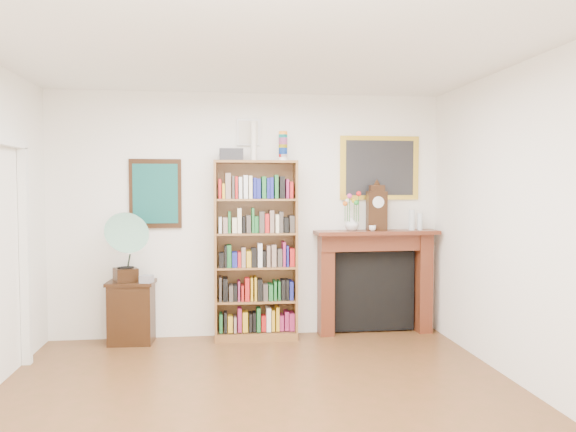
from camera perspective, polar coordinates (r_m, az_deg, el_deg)
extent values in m
cube|color=brown|center=(4.36, -2.07, -20.43)|extent=(4.50, 5.00, 0.01)
cube|color=white|center=(4.14, -2.15, 17.99)|extent=(4.50, 5.00, 0.01)
cube|color=white|center=(6.50, -4.03, 0.10)|extent=(4.50, 0.01, 2.80)
cube|color=white|center=(1.56, 6.02, -9.17)|extent=(4.50, 0.01, 2.80)
cube|color=white|center=(4.77, 25.92, -1.25)|extent=(0.01, 5.00, 2.80)
cube|color=white|center=(5.99, -25.17, -3.79)|extent=(0.08, 0.08, 2.10)
cube|color=white|center=(5.52, -26.94, 6.84)|extent=(0.08, 1.02, 0.08)
cube|color=black|center=(6.51, -13.31, 2.23)|extent=(0.58, 0.03, 0.78)
cube|color=#11514C|center=(6.49, -13.33, 2.22)|extent=(0.50, 0.01, 0.67)
cube|color=white|center=(6.51, -4.06, 8.47)|extent=(0.26, 0.03, 0.30)
cube|color=silver|center=(6.49, -4.05, 8.49)|extent=(0.22, 0.01, 0.26)
cube|color=gold|center=(6.74, 9.27, 4.84)|extent=(0.95, 0.03, 0.75)
cube|color=#262628|center=(6.73, 9.31, 4.85)|extent=(0.82, 0.01, 0.65)
cube|color=brown|center=(6.34, -7.35, -3.53)|extent=(0.04, 0.33, 2.02)
cube|color=brown|center=(6.40, 0.75, -3.45)|extent=(0.04, 0.33, 2.02)
cube|color=brown|center=(6.32, -3.31, 5.50)|extent=(0.94, 0.35, 0.03)
cube|color=brown|center=(6.54, -3.25, -11.94)|extent=(0.94, 0.35, 0.09)
cube|color=brown|center=(6.51, -3.37, -3.35)|extent=(0.93, 0.04, 2.02)
cube|color=brown|center=(6.45, -3.26, -8.57)|extent=(0.88, 0.33, 0.02)
cube|color=brown|center=(6.38, -3.27, -5.20)|extent=(0.88, 0.33, 0.02)
cube|color=brown|center=(6.34, -3.28, -1.78)|extent=(0.88, 0.33, 0.02)
cube|color=brown|center=(6.32, -3.29, 1.67)|extent=(0.88, 0.33, 0.02)
cube|color=black|center=(6.50, -15.61, -9.39)|extent=(0.53, 0.40, 0.69)
cube|color=#522513|center=(6.58, 3.87, -6.99)|extent=(0.17, 0.22, 1.18)
cube|color=#522513|center=(6.90, 13.58, -6.60)|extent=(0.17, 0.22, 1.18)
cube|color=#522513|center=(6.65, 8.88, -2.63)|extent=(1.34, 0.26, 0.19)
cube|color=#522513|center=(6.60, 8.99, -1.65)|extent=(1.45, 0.39, 0.04)
cube|color=black|center=(6.80, 8.67, -7.51)|extent=(0.97, 0.09, 0.94)
cube|color=black|center=(6.45, -16.16, -5.73)|extent=(0.30, 0.30, 0.14)
cylinder|color=black|center=(6.44, -16.17, -5.07)|extent=(0.23, 0.23, 0.01)
cone|color=#2D4131|center=(6.26, -16.42, -2.38)|extent=(0.65, 0.71, 0.60)
cube|color=#ADADB9|center=(6.28, -14.18, -6.22)|extent=(0.15, 0.15, 0.08)
cube|color=black|center=(6.62, 8.99, 0.52)|extent=(0.23, 0.12, 0.45)
cylinder|color=white|center=(6.55, 9.16, 1.40)|extent=(0.13, 0.01, 0.13)
cube|color=black|center=(6.61, 9.01, 2.76)|extent=(0.17, 0.10, 0.08)
imported|color=silver|center=(6.53, 6.49, -0.76)|extent=(0.18, 0.18, 0.17)
imported|color=white|center=(6.53, 8.58, -1.22)|extent=(0.09, 0.09, 0.06)
cylinder|color=silver|center=(6.72, 12.45, -0.39)|extent=(0.07, 0.07, 0.24)
cylinder|color=silver|center=(6.76, 13.26, -0.55)|extent=(0.06, 0.06, 0.20)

